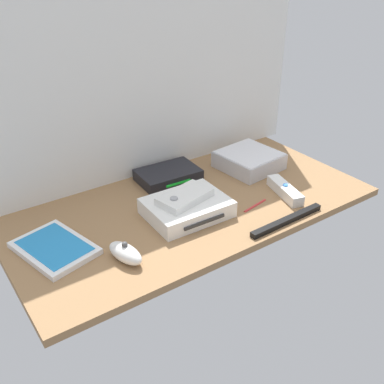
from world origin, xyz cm
name	(u,v)px	position (x,y,z in cm)	size (l,w,h in cm)	color
ground_plane	(192,208)	(0.00, 0.00, -1.00)	(100.00, 48.00, 2.00)	#936D47
back_wall	(142,69)	(0.00, 24.60, 32.00)	(110.00, 1.20, 64.00)	white
game_console	(187,208)	(-4.08, -3.50, 2.20)	(21.50, 17.02, 4.40)	white
mini_computer	(249,160)	(27.94, 8.47, 2.64)	(18.53, 18.53, 5.30)	silver
game_case	(55,248)	(-38.41, 1.31, 0.76)	(17.71, 21.68, 1.56)	white
network_router	(168,175)	(2.40, 16.02, 1.70)	(18.61, 13.07, 3.40)	black
remote_wand	(285,190)	(24.75, -10.71, 1.51)	(7.27, 15.23, 3.40)	white
remote_nunchuk	(125,253)	(-26.42, -11.51, 2.04)	(6.57, 10.74, 5.10)	white
remote_classic_pad	(185,197)	(-4.39, -3.02, 5.41)	(15.74, 10.80, 2.40)	white
sensor_bar	(287,220)	(14.90, -21.38, 0.70)	(24.00, 1.80, 1.40)	black
stylus_pen	(255,205)	(13.76, -10.47, 0.35)	(0.70, 0.70, 9.00)	red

